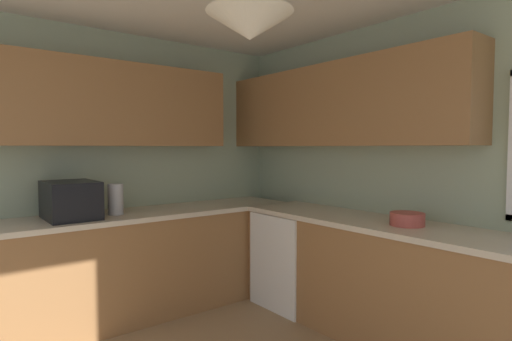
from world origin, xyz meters
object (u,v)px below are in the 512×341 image
at_px(microwave, 71,200).
at_px(bowl, 407,219).
at_px(dishwasher, 296,258).
at_px(kettle, 116,199).

distance_m(microwave, bowl, 2.52).
xyz_separation_m(microwave, bowl, (1.76, 1.80, -0.10)).
height_order(dishwasher, microwave, microwave).
distance_m(dishwasher, bowl, 1.21).
xyz_separation_m(dishwasher, kettle, (-0.64, -1.43, 0.59)).
bearing_deg(kettle, microwave, -93.35).
bearing_deg(dishwasher, microwave, -110.47).
xyz_separation_m(dishwasher, bowl, (1.10, 0.03, 0.51)).
bearing_deg(bowl, microwave, -134.38).
relative_size(dishwasher, microwave, 1.75).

